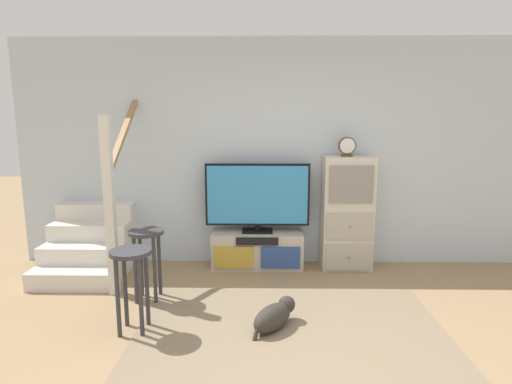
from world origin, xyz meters
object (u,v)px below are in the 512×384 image
bar_stool_near (132,271)px  bar_stool_far (147,248)px  media_console (257,250)px  side_cabinet (347,213)px  desk_clock (347,147)px  dog (274,316)px  television (257,196)px

bar_stool_near → bar_stool_far: bearing=94.3°
media_console → bar_stool_near: (-1.01, -1.56, 0.31)m
side_cabinet → bar_stool_near: bearing=-142.9°
media_console → desk_clock: (1.02, -0.00, 1.23)m
bar_stool_near → dog: bearing=2.8°
television → side_cabinet: bearing=-0.7°
television → desk_clock: bearing=-1.6°
side_cabinet → bar_stool_near: (-2.07, -1.57, -0.14)m
desk_clock → dog: size_ratio=0.47×
media_console → bar_stool_near: bearing=-123.1°
television → side_cabinet: side_cabinet is taller
side_cabinet → desk_clock: size_ratio=5.95×
media_console → television: bearing=90.0°
bar_stool_near → media_console: bearing=56.9°
television → bar_stool_near: bearing=-122.7°
television → bar_stool_far: size_ratio=1.74×
side_cabinet → bar_stool_far: 2.32m
media_console → side_cabinet: size_ratio=0.81×
desk_clock → bar_stool_near: 2.72m
bar_stool_near → bar_stool_far: (-0.05, 0.63, -0.00)m
bar_stool_near → bar_stool_far: size_ratio=1.01×
television → bar_stool_near: (-1.01, -1.58, -0.34)m
desk_clock → media_console: bearing=179.7°
media_console → dog: media_console is taller
media_console → dog: size_ratio=2.28×
dog → bar_stool_near: bearing=-177.2°
television → bar_stool_far: (-1.06, -0.95, -0.34)m
side_cabinet → bar_stool_near: 2.60m
television → media_console: bearing=-90.0°
media_console → desk_clock: size_ratio=4.80×
television → bar_stool_near: television is taller
side_cabinet → television: bearing=179.3°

